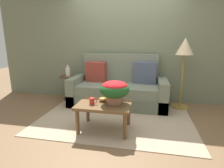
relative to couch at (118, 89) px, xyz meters
The scene contains 11 objects.
ground_plane 0.89m from the couch, 84.82° to the right, with size 14.00×14.00×0.00m, color brown.
wall_back 1.13m from the couch, 80.90° to the left, with size 6.40×0.12×2.75m, color slate.
area_rug 0.87m from the couch, 84.72° to the right, with size 2.75×1.86×0.01m, color tan.
couch is the anchor object (origin of this frame).
coffee_table 1.24m from the couch, 90.86° to the right, with size 0.84×0.60×0.45m.
side_table 1.26m from the couch, behind, with size 0.36×0.36×0.59m.
floor_lamp 1.58m from the couch, ahead, with size 0.35×0.35×1.47m.
potted_plant 1.26m from the couch, 83.45° to the right, with size 0.46×0.46×0.36m.
coffee_mug 1.34m from the couch, 98.37° to the right, with size 0.13×0.08×0.10m.
snack_bowl 1.16m from the couch, 93.27° to the right, with size 0.13×0.13×0.07m.
table_vase 1.29m from the couch, behind, with size 0.11×0.11×0.26m.
Camera 1 is at (0.55, -3.03, 1.41)m, focal length 28.87 mm.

